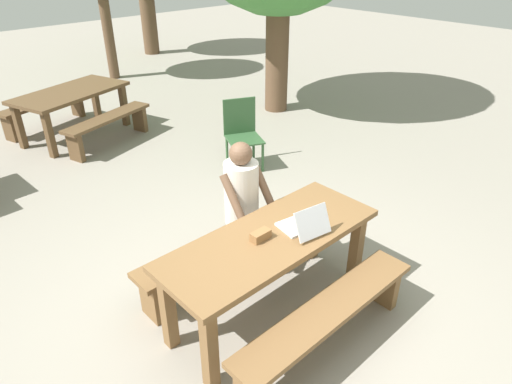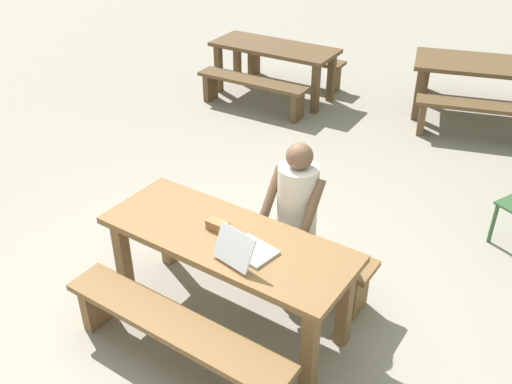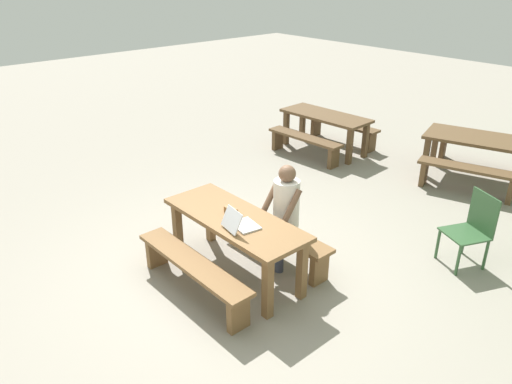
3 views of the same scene
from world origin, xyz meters
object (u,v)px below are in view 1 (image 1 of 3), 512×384
Objects in this scene: picnic_table_front at (271,249)px; plastic_chair at (242,133)px; small_pouch at (261,235)px; laptop at (304,224)px; person_seated at (244,201)px; picnic_table_mid at (71,98)px.

picnic_table_front is 2.78m from plastic_chair.
picnic_table_front is 2.02× the size of plastic_chair.
laptop is at bearing -23.10° from small_pouch.
picnic_table_front is at bearing -111.23° from person_seated.
picnic_table_mid is (-1.20, 2.54, 0.14)m from plastic_chair.
small_pouch is at bearing -119.99° from person_seated.
picnic_table_mid is (0.23, 4.88, -0.20)m from laptop.
plastic_chair is (1.45, 1.67, -0.26)m from person_seated.
person_seated reaches higher than laptop.
laptop is 0.68m from person_seated.
picnic_table_mid is at bearing 84.44° from picnic_table_front.
picnic_table_mid is (0.46, 4.76, -0.02)m from picnic_table_front.
picnic_table_front is 4.80× the size of laptop.
picnic_table_mid is at bearing 86.63° from person_seated.
picnic_table_front is at bearing -12.96° from small_pouch.
small_pouch is 0.09× the size of picnic_table_mid.
small_pouch is at bearing -114.20° from picnic_table_mid.
laptop is at bearing -97.14° from plastic_chair.
plastic_chair reaches higher than small_pouch.
plastic_chair is at bearing -111.82° from laptop.
small_pouch reaches higher than picnic_table_mid.
picnic_table_front is 1.44× the size of person_seated.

